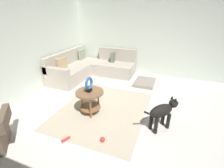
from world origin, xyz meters
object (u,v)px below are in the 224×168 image
Objects in this scene: torus_sculpture at (89,84)px; dog_toy_ball at (103,140)px; sectional_couch at (90,68)px; side_table at (90,96)px; dog_bed_mat at (145,82)px; dog at (163,111)px; dog_toy_rope at (66,139)px.

torus_sculpture reaches higher than dog_toy_ball.
side_table is at bearing -151.87° from sectional_couch.
sectional_couch reaches higher than dog_bed_mat.
side_table is at bearing 93.58° from torus_sculpture.
sectional_couch is 6.90× the size of torus_sculpture.
dog_bed_mat is 1.18× the size of dog.
sectional_couch is 2.36m from torus_sculpture.
sectional_couch is at bearing 20.06° from dog_toy_rope.
sectional_couch is 3.33× the size of dog.
dog_toy_rope is at bearing 179.31° from torus_sculpture.
dog_bed_mat is at bearing 149.71° from dog.
sectional_couch reaches higher than torus_sculpture.
sectional_couch reaches higher than dog.
dog_toy_ball is at bearing -71.42° from dog_toy_rope.
torus_sculpture is 0.48× the size of dog.
side_table reaches higher than dog_toy_rope.
torus_sculpture is (0.00, -0.00, 0.29)m from side_table.
side_table is 2.23m from dog_bed_mat.
dog_bed_mat is 2.13m from dog.
torus_sculpture is 1.56m from dog.
dog_toy_rope is (-0.92, 0.01, -0.69)m from torus_sculpture.
dog_bed_mat is (2.04, -0.84, -0.37)m from side_table.
dog is at bearing -50.30° from dog_toy_ball.
dog is (0.04, -1.52, -0.04)m from side_table.
side_table reaches higher than dog_toy_ball.
side_table is (-2.05, -1.10, 0.12)m from sectional_couch.
dog reaches higher than dog_toy_ball.
sectional_couch is 3.30m from dog.
side_table reaches higher than dog_bed_mat.
sectional_couch is 1.95m from dog_bed_mat.
dog_toy_rope is (-0.21, 0.62, -0.02)m from dog_toy_ball.
dog is 4.18× the size of dog_toy_rope.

